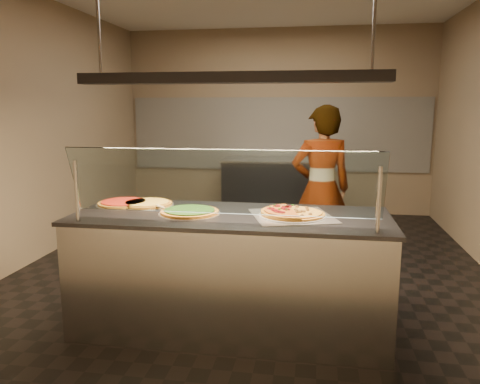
% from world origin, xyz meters
% --- Properties ---
extents(ground, '(5.00, 6.00, 0.02)m').
position_xyz_m(ground, '(0.00, 0.00, -0.01)').
color(ground, black).
rests_on(ground, ground).
extents(wall_back, '(5.00, 0.02, 3.00)m').
position_xyz_m(wall_back, '(0.00, 3.01, 1.50)').
color(wall_back, '#90795D').
rests_on(wall_back, ground).
extents(wall_front, '(5.00, 0.02, 3.00)m').
position_xyz_m(wall_front, '(0.00, -3.01, 1.50)').
color(wall_front, '#90795D').
rests_on(wall_front, ground).
extents(wall_left, '(0.02, 6.00, 3.00)m').
position_xyz_m(wall_left, '(-2.51, 0.00, 1.50)').
color(wall_left, '#90795D').
rests_on(wall_left, ground).
extents(tile_band, '(4.90, 0.02, 1.20)m').
position_xyz_m(tile_band, '(0.00, 2.98, 1.30)').
color(tile_band, silver).
rests_on(tile_band, wall_back).
extents(serving_counter, '(2.42, 0.94, 0.93)m').
position_xyz_m(serving_counter, '(0.02, -1.37, 0.47)').
color(serving_counter, '#B7B7BC').
rests_on(serving_counter, ground).
extents(sneeze_guard, '(2.18, 0.18, 0.54)m').
position_xyz_m(sneeze_guard, '(0.02, -1.72, 1.23)').
color(sneeze_guard, '#B7B7BC').
rests_on(sneeze_guard, serving_counter).
extents(perforated_tray, '(0.72, 0.72, 0.01)m').
position_xyz_m(perforated_tray, '(0.49, -1.37, 0.94)').
color(perforated_tray, silver).
rests_on(perforated_tray, serving_counter).
extents(half_pizza_pepperoni, '(0.37, 0.53, 0.05)m').
position_xyz_m(half_pizza_pepperoni, '(0.37, -1.37, 0.96)').
color(half_pizza_pepperoni, brown).
rests_on(half_pizza_pepperoni, perforated_tray).
extents(half_pizza_sausage, '(0.37, 0.53, 0.04)m').
position_xyz_m(half_pizza_sausage, '(0.60, -1.37, 0.96)').
color(half_pizza_sausage, brown).
rests_on(half_pizza_sausage, perforated_tray).
extents(pizza_spinach, '(0.48, 0.48, 0.03)m').
position_xyz_m(pizza_spinach, '(-0.30, -1.41, 0.95)').
color(pizza_spinach, silver).
rests_on(pizza_spinach, serving_counter).
extents(pizza_cheese, '(0.44, 0.44, 0.03)m').
position_xyz_m(pizza_cheese, '(-0.73, -1.15, 0.94)').
color(pizza_cheese, silver).
rests_on(pizza_cheese, serving_counter).
extents(pizza_tomato, '(0.45, 0.45, 0.03)m').
position_xyz_m(pizza_tomato, '(-0.94, -1.15, 0.94)').
color(pizza_tomato, silver).
rests_on(pizza_tomato, serving_counter).
extents(pizza_spatula, '(0.28, 0.17, 0.02)m').
position_xyz_m(pizza_spatula, '(-0.49, -1.34, 0.96)').
color(pizza_spatula, '#B7B7BC').
rests_on(pizza_spatula, pizza_spinach).
extents(prep_table, '(1.57, 0.74, 0.93)m').
position_xyz_m(prep_table, '(-0.02, 2.55, 0.47)').
color(prep_table, '#303035').
rests_on(prep_table, ground).
extents(worker, '(0.73, 0.57, 1.77)m').
position_xyz_m(worker, '(0.71, 0.16, 0.88)').
color(worker, '#413D48').
rests_on(worker, ground).
extents(heat_lamp_housing, '(2.30, 0.18, 0.08)m').
position_xyz_m(heat_lamp_housing, '(0.02, -1.37, 1.95)').
color(heat_lamp_housing, '#303035').
rests_on(heat_lamp_housing, ceiling).
extents(lamp_rod_left, '(0.02, 0.02, 1.01)m').
position_xyz_m(lamp_rod_left, '(-0.98, -1.37, 2.50)').
color(lamp_rod_left, '#B7B7BC').
rests_on(lamp_rod_left, ceiling).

